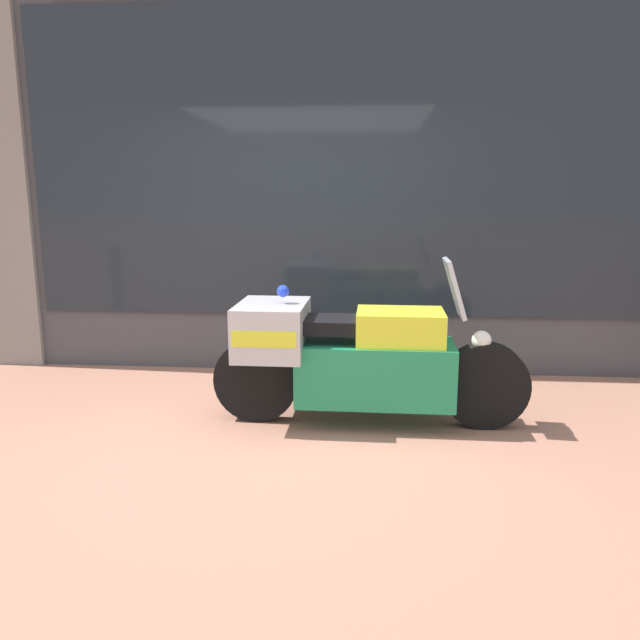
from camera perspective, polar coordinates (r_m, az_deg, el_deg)
ground_plane at (r=4.36m, az=-4.52°, el=-11.09°), size 60.00×60.00×0.00m
shop_building at (r=6.06m, az=-5.16°, el=13.54°), size 6.59×0.55×3.77m
window_display at (r=6.13m, az=1.10°, el=0.24°), size 5.41×0.30×2.01m
paramedic_motorcycle at (r=4.55m, az=2.74°, el=-3.22°), size 2.30×0.69×1.23m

